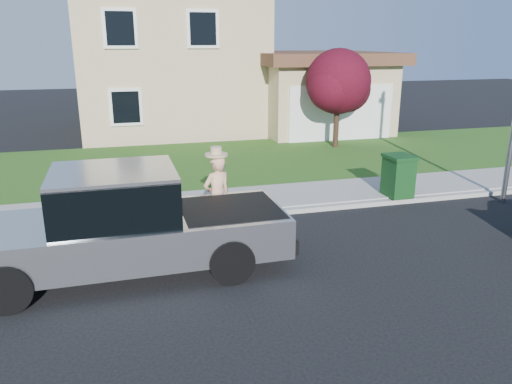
# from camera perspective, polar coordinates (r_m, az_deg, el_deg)

# --- Properties ---
(ground) EXTENTS (80.00, 80.00, 0.00)m
(ground) POSITION_cam_1_polar(r_m,az_deg,el_deg) (9.59, 0.91, -8.77)
(ground) COLOR black
(ground) RESTS_ON ground
(curb) EXTENTS (40.00, 0.20, 0.12)m
(curb) POSITION_cam_1_polar(r_m,az_deg,el_deg) (12.41, 1.67, -2.37)
(curb) COLOR gray
(curb) RESTS_ON ground
(sidewalk) EXTENTS (40.00, 2.00, 0.15)m
(sidewalk) POSITION_cam_1_polar(r_m,az_deg,el_deg) (13.40, 0.32, -0.81)
(sidewalk) COLOR gray
(sidewalk) RESTS_ON ground
(lawn) EXTENTS (40.00, 7.00, 0.10)m
(lawn) POSITION_cam_1_polar(r_m,az_deg,el_deg) (17.63, -3.58, 3.43)
(lawn) COLOR #1C4413
(lawn) RESTS_ON ground
(house) EXTENTS (14.00, 11.30, 6.85)m
(house) POSITION_cam_1_polar(r_m,az_deg,el_deg) (24.98, -6.76, 14.56)
(house) COLOR tan
(house) RESTS_ON ground
(pickup_truck) EXTENTS (6.06, 2.34, 1.98)m
(pickup_truck) POSITION_cam_1_polar(r_m,az_deg,el_deg) (9.43, -14.82, -3.74)
(pickup_truck) COLOR black
(pickup_truck) RESTS_ON ground
(woman) EXTENTS (0.79, 0.67, 2.02)m
(woman) POSITION_cam_1_polar(r_m,az_deg,el_deg) (10.84, -4.46, -0.32)
(woman) COLOR #E7A77E
(woman) RESTS_ON ground
(ornamental_tree) EXTENTS (2.77, 2.50, 3.80)m
(ornamental_tree) POSITION_cam_1_polar(r_m,az_deg,el_deg) (19.90, 9.46, 12.02)
(ornamental_tree) COLOR black
(ornamental_tree) RESTS_ON lawn
(trash_bin) EXTENTS (0.71, 0.81, 1.12)m
(trash_bin) POSITION_cam_1_polar(r_m,az_deg,el_deg) (13.82, 15.95, 1.85)
(trash_bin) COLOR #0F3713
(trash_bin) RESTS_ON sidewalk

